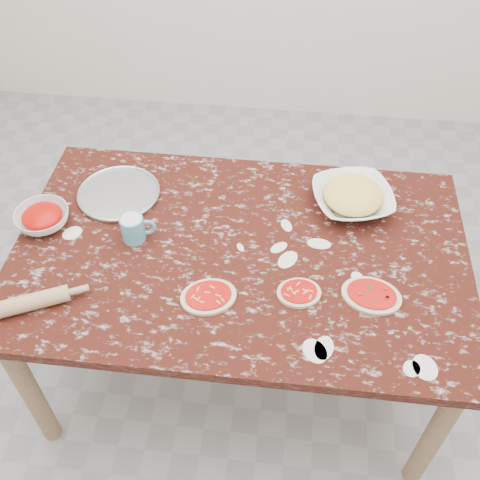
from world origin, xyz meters
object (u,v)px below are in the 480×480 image
Objects in this scene: pizza_tray at (119,194)px; sauce_bowl at (43,218)px; rolling_pin at (25,304)px; worktable at (240,265)px; cheese_bowl at (352,199)px; flour_mug at (134,228)px.

sauce_bowl reaches higher than pizza_tray.
worktable is at bearing 27.19° from rolling_pin.
rolling_pin is at bearing -149.85° from cheese_bowl.
rolling_pin is at bearing -104.99° from pizza_tray.
cheese_bowl is 1.07× the size of rolling_pin.
worktable is at bearing -3.29° from sauce_bowl.
worktable is 0.49m from cheese_bowl.
cheese_bowl reaches higher than pizza_tray.
pizza_tray is at bearing 39.04° from sauce_bowl.
pizza_tray is at bearing 119.03° from flour_mug.
flour_mug is (0.12, -0.21, 0.04)m from pizza_tray.
rolling_pin is (-0.27, -0.35, -0.02)m from flour_mug.
flour_mug is at bearing 52.10° from rolling_pin.
pizza_tray is 0.25m from flour_mug.
rolling_pin is (-0.65, -0.33, 0.11)m from worktable.
sauce_bowl is (-0.73, 0.04, 0.11)m from worktable.
worktable is 8.23× the size of sauce_bowl.
flour_mug reaches higher than rolling_pin.
worktable is 0.74m from sauce_bowl.
flour_mug is at bearing -161.49° from cheese_bowl.
pizza_tray is (-0.50, 0.23, 0.09)m from worktable.
rolling_pin reaches higher than worktable.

